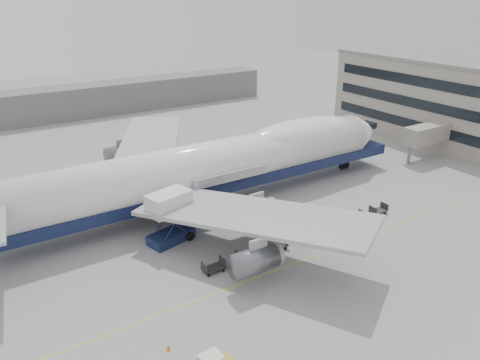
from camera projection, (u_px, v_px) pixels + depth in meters
ground at (262, 240)px, 55.08m from camera, size 260.00×260.00×0.00m
apron_line at (294, 264)px, 50.41m from camera, size 60.00×0.15×0.01m
hangar at (42, 106)px, 103.14m from camera, size 110.00×8.00×7.00m
airliner at (215, 165)px, 62.59m from camera, size 67.00×55.30×19.98m
catering_truck at (170, 214)px, 53.66m from camera, size 5.84×4.61×6.18m
traffic_cone at (168, 348)px, 38.31m from camera, size 0.35×0.35×0.52m
dolly_0 at (213, 267)px, 48.82m from camera, size 2.30×1.35×1.30m
dolly_1 at (247, 256)px, 50.90m from camera, size 2.30×1.35×1.30m
dolly_2 at (277, 245)px, 52.98m from camera, size 2.30×1.35×1.30m
dolly_3 at (305, 235)px, 55.07m from camera, size 2.30×1.35×1.30m
dolly_4 at (331, 226)px, 57.15m from camera, size 2.30×1.35×1.30m
dolly_5 at (356, 218)px, 59.23m from camera, size 2.30×1.35×1.30m
dolly_6 at (378, 210)px, 61.31m from camera, size 2.30×1.35×1.30m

